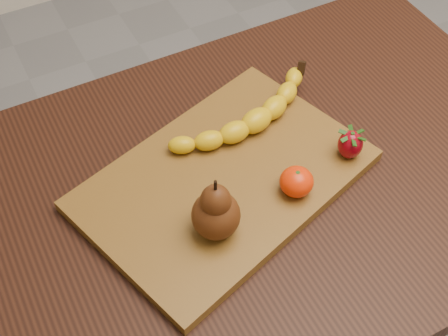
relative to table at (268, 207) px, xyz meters
name	(u,v)px	position (x,y,z in m)	size (l,w,h in m)	color
table	(268,207)	(0.00, 0.00, 0.00)	(1.00, 0.70, 0.76)	black
cutting_board	(224,180)	(-0.08, 0.01, 0.11)	(0.45, 0.30, 0.02)	brown
banana	(256,121)	(0.02, 0.08, 0.14)	(0.26, 0.07, 0.04)	#E9BB0A
pear	(216,207)	(-0.14, -0.07, 0.17)	(0.07, 0.07, 0.11)	#4E240C
mandarin	(297,182)	(0.00, -0.06, 0.14)	(0.05, 0.05, 0.05)	#EE2C02
strawberry	(350,144)	(0.12, -0.04, 0.14)	(0.04, 0.04, 0.05)	maroon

